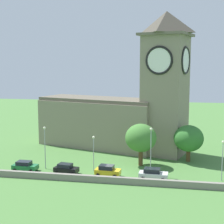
{
  "coord_description": "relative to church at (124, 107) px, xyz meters",
  "views": [
    {
      "loc": [
        10.13,
        -55.43,
        18.09
      ],
      "look_at": [
        -1.43,
        6.78,
        9.43
      ],
      "focal_mm": 55.84,
      "sensor_mm": 36.0,
      "label": 1
    }
  ],
  "objects": [
    {
      "name": "tree_by_tower",
      "position": [
        13.4,
        -7.5,
        -4.63
      ],
      "size": [
        5.53,
        5.53,
        6.89
      ],
      "color": "brown",
      "rests_on": "ground"
    },
    {
      "name": "tree_riverside_east",
      "position": [
        4.89,
        -11.82,
        -3.96
      ],
      "size": [
        5.61,
        5.61,
        7.6
      ],
      "color": "brown",
      "rests_on": "ground"
    },
    {
      "name": "streetlamp_east_mid",
      "position": [
        7.02,
        -16.5,
        -3.85
      ],
      "size": [
        0.44,
        0.44,
        7.84
      ],
      "color": "#9EA0A5",
      "rests_on": "ground"
    },
    {
      "name": "car_black",
      "position": [
        -6.89,
        -18.78,
        -8.15
      ],
      "size": [
        4.21,
        2.53,
        1.68
      ],
      "color": "black",
      "rests_on": "ground"
    },
    {
      "name": "streetlamp_west_mid",
      "position": [
        -11.31,
        -16.76,
        -4.07
      ],
      "size": [
        0.44,
        0.44,
        7.46
      ],
      "color": "#9EA0A5",
      "rests_on": "ground"
    },
    {
      "name": "car_white",
      "position": [
        7.63,
        -19.32,
        -8.07
      ],
      "size": [
        4.59,
        2.43,
        1.84
      ],
      "color": "silver",
      "rests_on": "ground"
    },
    {
      "name": "car_yellow",
      "position": [
        0.22,
        -19.01,
        -8.06
      ],
      "size": [
        4.22,
        2.4,
        1.87
      ],
      "color": "gold",
      "rests_on": "ground"
    },
    {
      "name": "streetlamp_central",
      "position": [
        -2.68,
        -16.5,
        -4.86
      ],
      "size": [
        0.44,
        0.44,
        6.08
      ],
      "color": "#9EA0A5",
      "rests_on": "ground"
    },
    {
      "name": "ground_plane",
      "position": [
        0.81,
        -2.27,
        -9.0
      ],
      "size": [
        200.0,
        200.0,
        0.0
      ],
      "primitive_type": "plane",
      "color": "#477538"
    },
    {
      "name": "quay_barrier",
      "position": [
        0.81,
        -22.16,
        -8.48
      ],
      "size": [
        41.89,
        0.7,
        1.05
      ],
      "primitive_type": "cube",
      "color": "gray",
      "rests_on": "ground"
    },
    {
      "name": "church",
      "position": [
        0.0,
        0.0,
        0.0
      ],
      "size": [
        34.15,
        18.38,
        28.35
      ],
      "color": "gray",
      "rests_on": "ground"
    },
    {
      "name": "streetlamp_east_end",
      "position": [
        18.23,
        -17.87,
        -4.66
      ],
      "size": [
        0.44,
        0.44,
        6.43
      ],
      "color": "#9EA0A5",
      "rests_on": "ground"
    },
    {
      "name": "car_green",
      "position": [
        -14.3,
        -18.62,
        -8.16
      ],
      "size": [
        4.32,
        2.32,
        1.67
      ],
      "color": "#1E6B38",
      "rests_on": "ground"
    }
  ]
}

